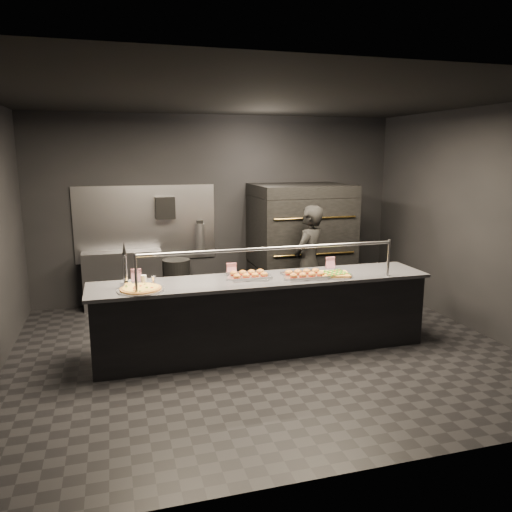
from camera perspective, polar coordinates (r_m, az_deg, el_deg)
The scene contains 15 objects.
room at distance 5.92m, azimuth 0.52°, elevation 2.95°, with size 6.04×6.00×3.00m.
service_counter at distance 6.12m, azimuth 0.84°, elevation -6.70°, with size 4.10×0.78×1.37m.
pizza_oven at distance 8.13m, azimuth 5.06°, elevation 1.50°, with size 1.50×1.23×1.91m.
prep_shelf at distance 8.12m, azimuth -14.94°, elevation -2.60°, with size 1.20×0.35×0.90m, color #99999E.
towel_dispenser at distance 8.03m, azimuth -10.35°, elevation 5.44°, with size 0.30×0.20×0.35m, color black.
fire_extinguisher at distance 8.18m, azimuth -6.40°, elevation 2.20°, with size 0.14×0.14×0.51m.
beer_tap at distance 5.72m, azimuth -14.69°, elevation -2.11°, with size 0.13×0.19×0.52m.
round_pizza at distance 5.61m, azimuth -13.04°, elevation -3.69°, with size 0.52×0.52×0.03m.
slider_tray_a at distance 6.02m, azimuth -0.82°, elevation -2.20°, with size 0.59×0.51×0.08m.
slider_tray_b at distance 6.07m, azimuth 5.60°, elevation -2.12°, with size 0.59×0.50×0.08m.
square_pizza at distance 6.18m, azimuth 8.95°, elevation -2.09°, with size 0.44×0.44×0.05m.
condiment_jar at distance 5.84m, azimuth -12.38°, elevation -2.68°, with size 0.17×0.07×0.11m.
tent_cards at distance 6.17m, azimuth -2.27°, elevation -1.44°, with size 2.59×0.04×0.15m.
trash_bin at distance 8.09m, azimuth -9.06°, elevation -2.97°, with size 0.44×0.44×0.74m, color black.
worker at distance 7.27m, azimuth 6.02°, elevation -0.78°, with size 0.61×0.40×1.67m, color black.
Camera 1 is at (-1.70, -5.56, 2.39)m, focal length 35.00 mm.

